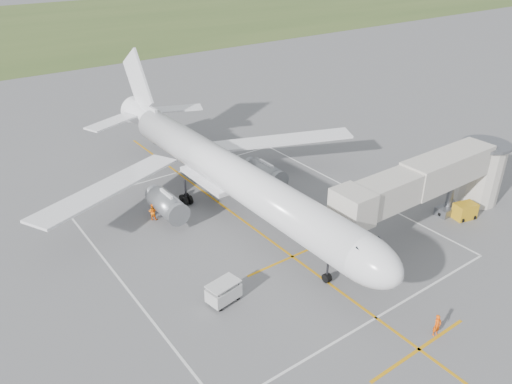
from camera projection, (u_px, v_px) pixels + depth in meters
ground at (232, 212)px, 52.40m from camera, size 700.00×700.00×0.00m
apron_markings at (265, 236)px, 48.23m from camera, size 28.20×60.00×0.01m
airliner at (227, 172)px, 50.90m from camera, size 38.93×46.75×13.52m
jet_bridge at (441, 179)px, 48.71m from camera, size 23.40×5.00×7.20m
gpu_unit at (465, 211)px, 50.96m from camera, size 2.48×1.99×1.66m
baggage_cart at (224, 292)px, 39.31m from camera, size 2.84×1.98×1.82m
ramp_worker_nose at (437, 325)px, 36.08m from camera, size 0.70×0.51×1.79m
ramp_worker_wing at (153, 212)px, 50.67m from camera, size 1.11×1.10×1.81m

